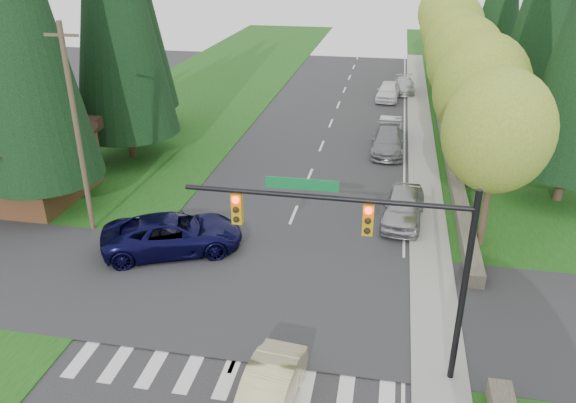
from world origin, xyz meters
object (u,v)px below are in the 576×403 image
(sedan_champagne, at_px, (268,392))
(parked_car_b, at_px, (388,142))
(parked_car_e, at_px, (404,86))
(parked_car_d, at_px, (388,91))
(suv_navy, at_px, (173,234))
(parked_car_a, at_px, (403,207))
(parked_car_c, at_px, (389,129))

(sedan_champagne, distance_m, parked_car_b, 24.19)
(parked_car_b, xyz_separation_m, parked_car_e, (1.05, 16.88, -0.09))
(parked_car_d, bearing_deg, suv_navy, -102.26)
(suv_navy, xyz_separation_m, parked_car_e, (10.37, 32.22, -0.21))
(parked_car_b, xyz_separation_m, parked_car_d, (-0.35, 13.95, 0.05))
(parked_car_b, relative_size, parked_car_e, 1.13)
(parked_car_a, xyz_separation_m, parked_car_c, (-1.03, 13.41, -0.12))
(parked_car_b, bearing_deg, parked_car_c, 89.20)
(parked_car_b, bearing_deg, parked_car_d, 91.05)
(sedan_champagne, bearing_deg, parked_car_e, 90.01)
(sedan_champagne, height_order, parked_car_d, parked_car_d)
(parked_car_a, bearing_deg, parked_car_c, 99.57)
(parked_car_a, xyz_separation_m, parked_car_b, (-1.05, 10.31, -0.07))
(parked_car_c, bearing_deg, parked_car_d, 94.82)
(parked_car_a, height_order, parked_car_c, parked_car_a)
(parked_car_a, relative_size, parked_car_b, 0.93)
(suv_navy, height_order, parked_car_c, suv_navy)
(parked_car_a, bearing_deg, parked_car_e, 95.20)
(parked_car_b, distance_m, parked_car_e, 16.92)
(parked_car_b, bearing_deg, suv_navy, -121.67)
(sedan_champagne, height_order, parked_car_c, parked_car_c)
(sedan_champagne, height_order, parked_car_b, parked_car_b)
(suv_navy, xyz_separation_m, parked_car_a, (10.37, 5.03, -0.05))
(suv_navy, relative_size, parked_car_e, 1.37)
(suv_navy, bearing_deg, parked_car_e, -40.48)
(parked_car_c, distance_m, parked_car_d, 10.86)
(suv_navy, relative_size, parked_car_d, 1.34)
(parked_car_c, height_order, parked_car_d, parked_car_d)
(sedan_champagne, bearing_deg, parked_car_c, 89.35)
(suv_navy, distance_m, parked_car_b, 17.95)
(parked_car_b, bearing_deg, sedan_champagne, -97.35)
(sedan_champagne, relative_size, parked_car_c, 0.98)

